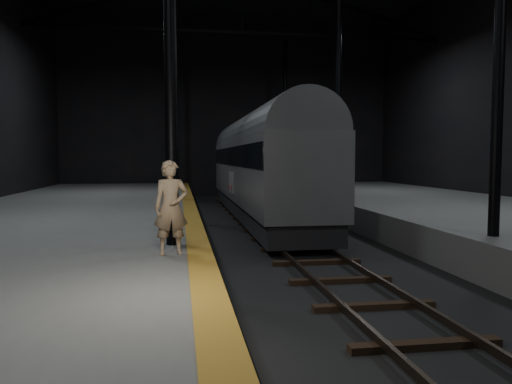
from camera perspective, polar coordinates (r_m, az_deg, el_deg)
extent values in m
plane|color=black|center=(15.55, 4.94, -6.71)|extent=(44.00, 44.00, 0.00)
cube|color=#595956|center=(15.52, -23.16, -5.17)|extent=(9.00, 43.80, 1.00)
cube|color=#986C1B|center=(14.97, -7.23, -3.25)|extent=(0.50, 43.80, 0.01)
cube|color=#3F3328|center=(15.37, 2.32, -6.18)|extent=(0.08, 43.00, 0.14)
cube|color=#3F3328|center=(15.71, 7.51, -5.99)|extent=(0.08, 43.00, 0.14)
cube|color=black|center=(15.54, 4.94, -6.49)|extent=(2.40, 42.00, 0.12)
cylinder|color=black|center=(11.28, -9.85, 19.96)|extent=(0.26, 0.26, 10.00)
cylinder|color=black|center=(13.52, 26.14, 16.92)|extent=(0.26, 0.26, 10.00)
cylinder|color=black|center=(23.06, -9.29, 11.71)|extent=(0.26, 0.26, 10.00)
cylinder|color=black|center=(24.23, 9.36, 11.33)|extent=(0.26, 0.26, 10.00)
cylinder|color=black|center=(34.98, -9.12, 9.06)|extent=(0.26, 0.26, 10.00)
cylinder|color=black|center=(35.77, 3.30, 8.99)|extent=(0.26, 0.26, 10.00)
cube|color=black|center=(29.93, -1.62, 17.75)|extent=(23.60, 0.15, 0.18)
cube|color=#93969A|center=(22.89, 0.37, 2.53)|extent=(2.61, 18.02, 2.70)
cube|color=black|center=(22.99, 0.37, -1.70)|extent=(2.39, 17.66, 0.77)
cube|color=black|center=(22.88, 0.37, 4.11)|extent=(2.67, 17.75, 0.81)
cylinder|color=slate|center=(22.89, 0.37, 5.91)|extent=(2.56, 17.84, 2.56)
cube|color=black|center=(16.89, 3.79, -4.92)|extent=(1.62, 1.98, 0.32)
cube|color=black|center=(29.24, -1.60, -1.13)|extent=(1.62, 1.98, 0.32)
cube|color=silver|center=(21.84, -2.72, 1.03)|extent=(0.04, 0.68, 0.95)
cube|color=silver|center=(22.91, -3.00, 1.17)|extent=(0.04, 0.68, 0.95)
cylinder|color=#B41716|center=(22.01, -2.81, 0.47)|extent=(0.03, 0.23, 0.23)
cylinder|color=#B41716|center=(23.09, -3.09, 0.63)|extent=(0.03, 0.23, 0.23)
imported|color=tan|center=(9.78, -9.68, -1.77)|extent=(0.72, 0.53, 1.82)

